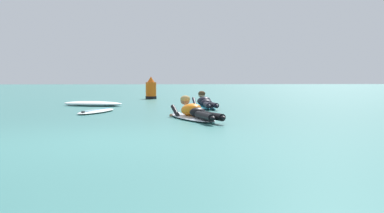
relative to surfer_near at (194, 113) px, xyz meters
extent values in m
plane|color=#387A75|center=(-1.68, 6.61, -0.14)|extent=(120.00, 120.00, 0.00)
ellipsoid|color=silver|center=(-0.03, 0.11, -0.10)|extent=(1.09, 2.34, 0.07)
ellipsoid|color=silver|center=(-0.28, 1.16, -0.09)|extent=(0.25, 0.24, 0.06)
ellipsoid|color=orange|center=(-0.04, 0.15, 0.06)|extent=(0.56, 0.78, 0.35)
ellipsoid|color=black|center=(0.06, -0.24, 0.03)|extent=(0.40, 0.35, 0.20)
cylinder|color=black|center=(0.12, -0.85, 0.00)|extent=(0.30, 0.91, 0.14)
ellipsoid|color=black|center=(0.21, -1.29, 0.00)|extent=(0.15, 0.24, 0.08)
cylinder|color=black|center=(0.28, -0.81, 0.00)|extent=(0.40, 0.90, 0.14)
ellipsoid|color=black|center=(0.41, -1.24, 0.00)|extent=(0.15, 0.24, 0.08)
cylinder|color=black|center=(-0.34, 0.48, -0.02)|extent=(0.22, 0.55, 0.32)
sphere|color=#8C6647|center=(-0.43, 0.83, -0.12)|extent=(0.09, 0.09, 0.09)
cylinder|color=black|center=(0.09, 0.56, -0.02)|extent=(0.22, 0.55, 0.32)
sphere|color=#8C6647|center=(0.01, 0.90, -0.12)|extent=(0.09, 0.09, 0.09)
sphere|color=#8C6647|center=(-0.13, 0.55, 0.25)|extent=(0.21, 0.21, 0.21)
ellipsoid|color=#AD894C|center=(-0.13, 0.54, 0.28)|extent=(0.26, 0.25, 0.16)
ellipsoid|color=#2DB2D1|center=(0.72, 3.92, -0.10)|extent=(0.64, 2.35, 0.07)
ellipsoid|color=#2DB2D1|center=(0.67, 5.04, -0.09)|extent=(0.20, 0.21, 0.06)
ellipsoid|color=black|center=(0.72, 3.97, 0.06)|extent=(0.43, 0.73, 0.35)
ellipsoid|color=black|center=(0.74, 3.56, 0.03)|extent=(0.35, 0.30, 0.20)
cylinder|color=black|center=(0.68, 2.99, 0.00)|extent=(0.15, 0.85, 0.14)
ellipsoid|color=black|center=(0.68, 2.56, 0.00)|extent=(0.11, 0.22, 0.08)
cylinder|color=black|center=(0.84, 2.99, 0.00)|extent=(0.23, 0.85, 0.14)
ellipsoid|color=black|center=(0.89, 2.57, 0.00)|extent=(0.11, 0.22, 0.08)
cylinder|color=black|center=(0.48, 4.36, -0.02)|extent=(0.12, 0.61, 0.35)
sphere|color=tan|center=(0.46, 4.75, -0.12)|extent=(0.09, 0.09, 0.09)
cylinder|color=black|center=(0.92, 4.36, -0.02)|extent=(0.12, 0.61, 0.35)
sphere|color=tan|center=(0.91, 4.73, -0.12)|extent=(0.09, 0.09, 0.09)
sphere|color=tan|center=(0.70, 4.39, 0.25)|extent=(0.21, 0.21, 0.21)
ellipsoid|color=#47331E|center=(0.70, 4.37, 0.28)|extent=(0.23, 0.21, 0.16)
ellipsoid|color=white|center=(-2.27, 2.26, -0.10)|extent=(1.07, 2.02, 0.07)
cube|color=#1E9EDB|center=(-2.27, 2.26, -0.06)|extent=(0.52, 1.59, 0.01)
cone|color=black|center=(-2.50, 1.50, -0.13)|extent=(0.13, 0.13, 0.16)
ellipsoid|color=white|center=(-2.70, 5.17, -0.06)|extent=(2.16, 1.47, 0.15)
ellipsoid|color=white|center=(-2.19, 5.08, -0.08)|extent=(0.81, 0.73, 0.11)
ellipsoid|color=white|center=(-3.29, 5.33, -0.09)|extent=(0.79, 0.77, 0.08)
cylinder|color=#EA5B0F|center=(-0.80, 10.14, 0.23)|extent=(0.45, 0.45, 0.72)
cone|color=#EA5B0F|center=(-0.80, 10.14, 0.71)|extent=(0.32, 0.32, 0.24)
cylinder|color=black|center=(-0.80, 10.14, -0.08)|extent=(0.48, 0.48, 0.12)
camera|label=1|loc=(-0.99, -9.62, 0.72)|focal=42.93mm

